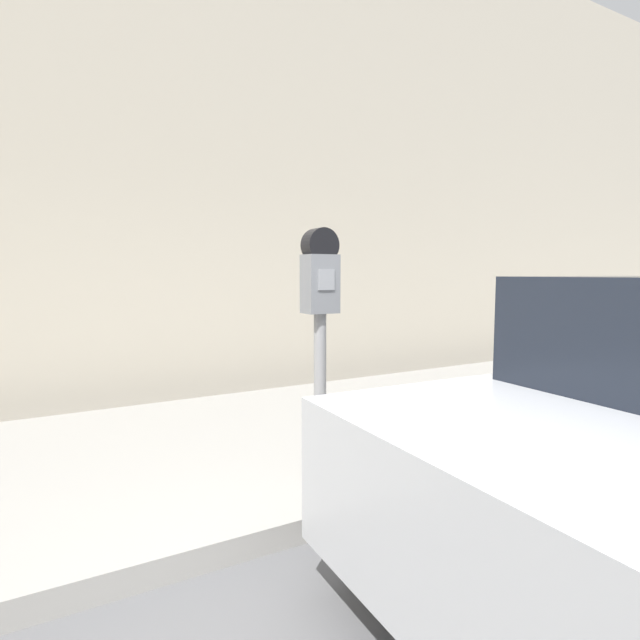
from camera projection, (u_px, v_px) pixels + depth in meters
sidewalk at (188, 455)px, 3.70m from camera, size 24.00×2.80×0.14m
building_facade at (129, 119)px, 5.21m from camera, size 24.00×0.30×6.04m
parking_meter at (320, 310)px, 2.94m from camera, size 0.20×0.15×1.54m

